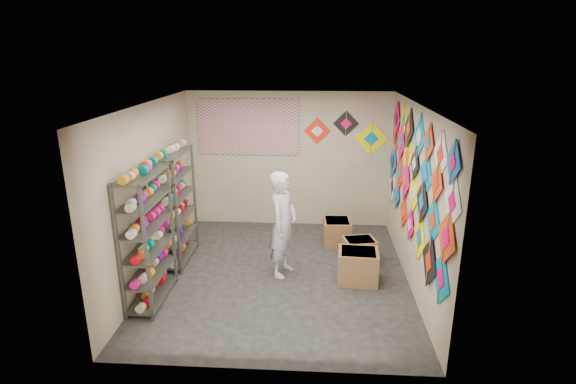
# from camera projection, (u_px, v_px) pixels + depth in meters

# --- Properties ---
(ground) EXTENTS (4.50, 4.50, 0.00)m
(ground) POSITION_uv_depth(u_px,v_px,m) (281.00, 275.00, 7.20)
(ground) COLOR black
(room_walls) EXTENTS (4.50, 4.50, 4.50)m
(room_walls) POSITION_uv_depth(u_px,v_px,m) (280.00, 176.00, 6.71)
(room_walls) COLOR #B7A78C
(room_walls) RESTS_ON ground
(shelf_rack_front) EXTENTS (0.40, 1.10, 1.90)m
(shelf_rack_front) POSITION_uv_depth(u_px,v_px,m) (148.00, 239.00, 6.21)
(shelf_rack_front) COLOR #4C5147
(shelf_rack_front) RESTS_ON ground
(shelf_rack_back) EXTENTS (0.40, 1.10, 1.90)m
(shelf_rack_back) POSITION_uv_depth(u_px,v_px,m) (176.00, 207.00, 7.45)
(shelf_rack_back) COLOR #4C5147
(shelf_rack_back) RESTS_ON ground
(string_spools) EXTENTS (0.12, 2.36, 0.12)m
(string_spools) POSITION_uv_depth(u_px,v_px,m) (162.00, 216.00, 6.80)
(string_spools) COLOR #EA1479
(string_spools) RESTS_ON ground
(kite_wall_display) EXTENTS (0.05, 4.31, 2.07)m
(kite_wall_display) POSITION_uv_depth(u_px,v_px,m) (414.00, 179.00, 6.64)
(kite_wall_display) COLOR #0078A5
(kite_wall_display) RESTS_ON room_walls
(back_wall_kites) EXTENTS (1.63, 0.02, 0.86)m
(back_wall_kites) POSITION_uv_depth(u_px,v_px,m) (349.00, 132.00, 8.69)
(back_wall_kites) COLOR red
(back_wall_kites) RESTS_ON room_walls
(poster) EXTENTS (2.00, 0.01, 1.10)m
(poster) POSITION_uv_depth(u_px,v_px,m) (248.00, 127.00, 8.77)
(poster) COLOR #6C4DA7
(poster) RESTS_ON room_walls
(shopkeeper) EXTENTS (0.88, 0.80, 1.69)m
(shopkeeper) POSITION_uv_depth(u_px,v_px,m) (283.00, 224.00, 7.00)
(shopkeeper) COLOR silver
(shopkeeper) RESTS_ON ground
(carton_a) EXTENTS (0.64, 0.54, 0.51)m
(carton_a) POSITION_uv_depth(u_px,v_px,m) (358.00, 266.00, 6.94)
(carton_a) COLOR brown
(carton_a) RESTS_ON ground
(carton_b) EXTENTS (0.60, 0.52, 0.42)m
(carton_b) POSITION_uv_depth(u_px,v_px,m) (359.00, 251.00, 7.56)
(carton_b) COLOR brown
(carton_b) RESTS_ON ground
(carton_c) EXTENTS (0.51, 0.56, 0.47)m
(carton_c) POSITION_uv_depth(u_px,v_px,m) (337.00, 232.00, 8.28)
(carton_c) COLOR brown
(carton_c) RESTS_ON ground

